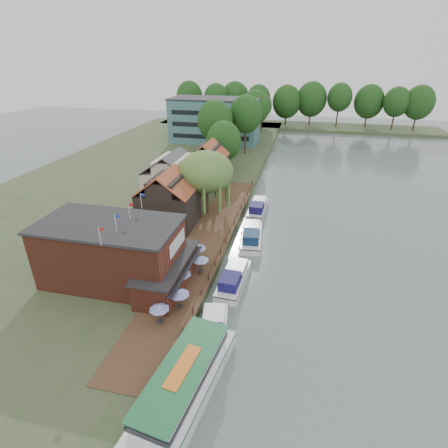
% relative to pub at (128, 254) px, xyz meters
% --- Properties ---
extents(ground, '(260.00, 260.00, 0.00)m').
position_rel_pub_xyz_m(ground, '(14.00, 1.00, -4.65)').
color(ground, '#4A5555').
rests_on(ground, ground).
extents(land_bank, '(50.00, 140.00, 1.00)m').
position_rel_pub_xyz_m(land_bank, '(-16.00, 36.00, -4.15)').
color(land_bank, '#384728').
rests_on(land_bank, ground).
extents(quay_deck, '(6.00, 50.00, 0.10)m').
position_rel_pub_xyz_m(quay_deck, '(6.00, 11.00, -3.60)').
color(quay_deck, '#47301E').
rests_on(quay_deck, land_bank).
extents(quay_rail, '(0.20, 49.00, 1.00)m').
position_rel_pub_xyz_m(quay_rail, '(8.70, 11.50, -3.15)').
color(quay_rail, black).
rests_on(quay_rail, land_bank).
extents(pub, '(20.00, 11.00, 7.30)m').
position_rel_pub_xyz_m(pub, '(0.00, 0.00, 0.00)').
color(pub, maroon).
rests_on(pub, land_bank).
extents(hotel_block, '(25.40, 12.40, 12.30)m').
position_rel_pub_xyz_m(hotel_block, '(-8.00, 71.00, 2.50)').
color(hotel_block, '#38666B').
rests_on(hotel_block, land_bank).
extents(cottage_a, '(8.60, 7.60, 8.50)m').
position_rel_pub_xyz_m(cottage_a, '(-1.00, 15.00, 0.60)').
color(cottage_a, black).
rests_on(cottage_a, land_bank).
extents(cottage_b, '(9.60, 8.60, 8.50)m').
position_rel_pub_xyz_m(cottage_b, '(-4.00, 25.00, 0.60)').
color(cottage_b, beige).
rests_on(cottage_b, land_bank).
extents(cottage_c, '(7.60, 7.60, 8.50)m').
position_rel_pub_xyz_m(cottage_c, '(0.00, 34.00, 0.60)').
color(cottage_c, black).
rests_on(cottage_c, land_bank).
extents(willow, '(8.60, 8.60, 10.43)m').
position_rel_pub_xyz_m(willow, '(3.50, 20.00, 1.56)').
color(willow, '#476B2D').
rests_on(willow, land_bank).
extents(umbrella_0, '(1.96, 1.96, 2.38)m').
position_rel_pub_xyz_m(umbrella_0, '(6.09, -6.08, -2.36)').
color(umbrella_0, '#1B2296').
rests_on(umbrella_0, quay_deck).
extents(umbrella_1, '(2.13, 2.13, 2.38)m').
position_rel_pub_xyz_m(umbrella_1, '(7.16, -3.53, -2.36)').
color(umbrella_1, navy).
rests_on(umbrella_1, quay_deck).
extents(umbrella_2, '(2.28, 2.28, 2.38)m').
position_rel_pub_xyz_m(umbrella_2, '(6.17, -0.15, -2.36)').
color(umbrella_2, navy).
rests_on(umbrella_2, quay_deck).
extents(umbrella_3, '(2.06, 2.06, 2.38)m').
position_rel_pub_xyz_m(umbrella_3, '(7.41, 3.16, -2.36)').
color(umbrella_3, '#1B3D94').
rests_on(umbrella_3, quay_deck).
extents(umbrella_4, '(2.36, 2.36, 2.38)m').
position_rel_pub_xyz_m(umbrella_4, '(6.20, 5.74, -2.36)').
color(umbrella_4, navy).
rests_on(umbrella_4, quay_deck).
extents(cruiser_0, '(4.39, 9.32, 2.13)m').
position_rel_pub_xyz_m(cruiser_0, '(11.20, -5.42, -3.58)').
color(cruiser_0, white).
rests_on(cruiser_0, ground).
extents(cruiser_1, '(3.44, 9.56, 2.27)m').
position_rel_pub_xyz_m(cruiser_1, '(11.37, 3.33, -3.51)').
color(cruiser_1, white).
rests_on(cruiser_1, ground).
extents(cruiser_2, '(4.23, 10.23, 2.41)m').
position_rel_pub_xyz_m(cruiser_2, '(11.78, 14.25, -3.44)').
color(cruiser_2, silver).
rests_on(cruiser_2, ground).
extents(cruiser_3, '(3.22, 9.65, 2.32)m').
position_rel_pub_xyz_m(cruiser_3, '(11.30, 24.61, -3.49)').
color(cruiser_3, silver).
rests_on(cruiser_3, ground).
extents(tour_boat, '(6.25, 15.42, 3.27)m').
position_rel_pub_xyz_m(tour_boat, '(10.47, -12.95, -3.01)').
color(tour_boat, silver).
rests_on(tour_boat, ground).
extents(swan, '(0.44, 0.44, 0.44)m').
position_rel_pub_xyz_m(swan, '(9.50, -12.97, -4.43)').
color(swan, white).
rests_on(swan, ground).
extents(bank_tree_0, '(7.49, 7.49, 10.93)m').
position_rel_pub_xyz_m(bank_tree_0, '(0.99, 43.23, 1.82)').
color(bank_tree_0, '#143811').
rests_on(bank_tree_0, land_bank).
extents(bank_tree_1, '(8.47, 8.47, 13.99)m').
position_rel_pub_xyz_m(bank_tree_1, '(-3.38, 52.93, 3.35)').
color(bank_tree_1, '#143811').
rests_on(bank_tree_1, land_bank).
extents(bank_tree_2, '(8.08, 8.08, 14.69)m').
position_rel_pub_xyz_m(bank_tree_2, '(3.10, 58.47, 3.70)').
color(bank_tree_2, '#143811').
rests_on(bank_tree_2, land_bank).
extents(bank_tree_3, '(8.71, 8.71, 14.19)m').
position_rel_pub_xyz_m(bank_tree_3, '(2.61, 77.20, 3.45)').
color(bank_tree_3, '#143811').
rests_on(bank_tree_3, land_bank).
extents(bank_tree_4, '(6.53, 6.53, 12.08)m').
position_rel_pub_xyz_m(bank_tree_4, '(3.34, 87.72, 2.39)').
color(bank_tree_4, '#143811').
rests_on(bank_tree_4, land_bank).
extents(bank_tree_5, '(6.03, 6.03, 10.66)m').
position_rel_pub_xyz_m(bank_tree_5, '(-0.25, 93.59, 1.68)').
color(bank_tree_5, '#143811').
rests_on(bank_tree_5, land_bank).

